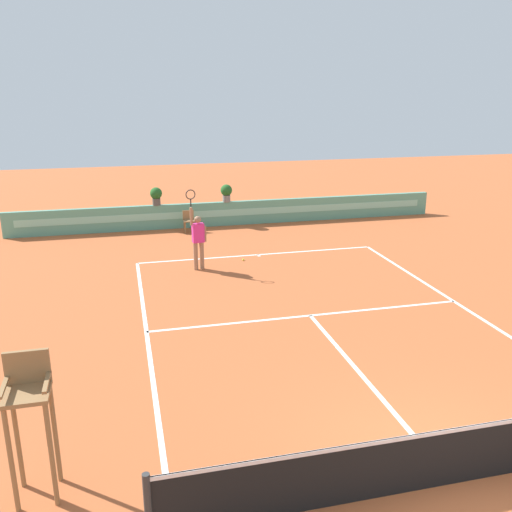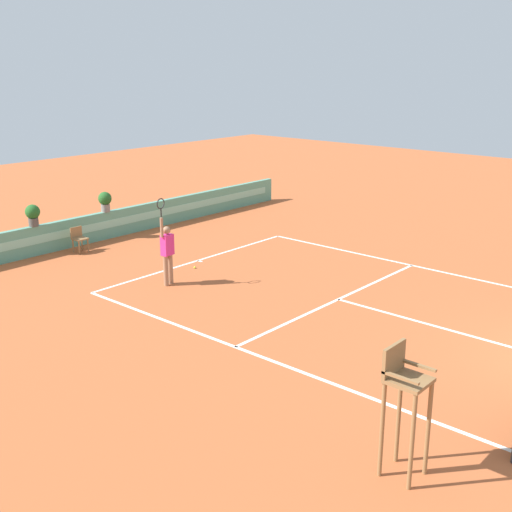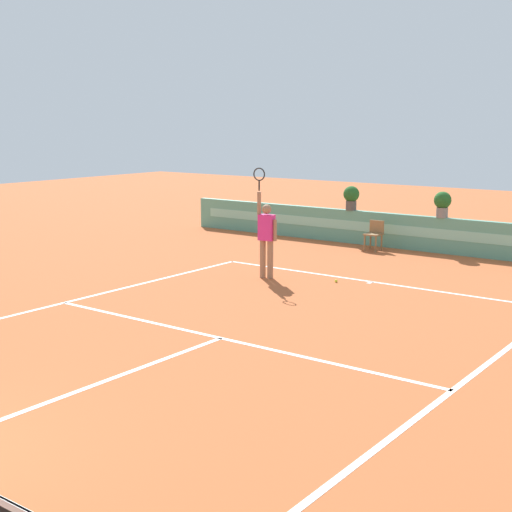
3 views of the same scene
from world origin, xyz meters
TOP-DOWN VIEW (x-y plane):
  - ground_plane at (0.00, 6.00)m, footprint 60.00×60.00m
  - court_lines at (0.00, 6.72)m, footprint 8.32×11.94m
  - net at (0.00, 0.00)m, footprint 8.92×0.10m
  - back_wall_barrier at (0.00, 16.39)m, footprint 18.00×0.21m
  - umpire_chair at (-5.88, 1.26)m, footprint 0.60×0.60m
  - ball_kid_chair at (-1.92, 15.66)m, footprint 0.44×0.44m
  - tennis_player at (-2.22, 10.80)m, footprint 0.62×0.26m
  - tennis_ball_near_baseline at (-0.64, 11.36)m, footprint 0.07×0.07m
  - potted_plant_centre at (-0.23, 16.39)m, footprint 0.48×0.48m
  - potted_plant_left at (-3.11, 16.39)m, footprint 0.48×0.48m

SIDE VIEW (x-z plane):
  - ground_plane at x=0.00m, z-range 0.00..0.00m
  - court_lines at x=0.00m, z-range 0.00..0.01m
  - tennis_ball_near_baseline at x=-0.64m, z-range 0.00..0.07m
  - ball_kid_chair at x=-1.92m, z-range 0.05..0.90m
  - back_wall_barrier at x=0.00m, z-range 0.00..1.00m
  - net at x=0.00m, z-range 0.01..1.01m
  - tennis_player at x=-2.22m, z-range -0.24..2.34m
  - umpire_chair at x=-5.88m, z-range 0.27..2.41m
  - potted_plant_centre at x=-0.23m, z-range 1.05..1.78m
  - potted_plant_left at x=-3.11m, z-range 1.05..1.78m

